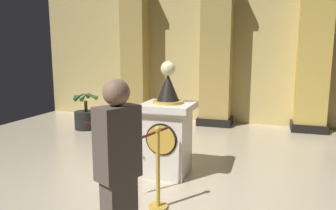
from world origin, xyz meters
name	(u,v)px	position (x,y,z in m)	size (l,w,h in m)	color
ground_plane	(166,186)	(0.00, 0.00, 0.00)	(10.83, 10.83, 0.00)	beige
back_wall	(219,51)	(0.00, 4.60, 1.96)	(10.83, 0.16, 3.91)	tan
pedestal_clock	(168,131)	(-0.12, 0.46, 0.70)	(0.79, 0.79, 1.78)	silver
stanchion_near	(103,144)	(-1.28, 0.47, 0.37)	(0.24, 0.24, 1.05)	gold
stanchion_far	(158,180)	(0.11, -0.65, 0.36)	(0.24, 0.24, 1.04)	gold
velvet_rope	(125,131)	(-0.58, -0.09, 0.79)	(1.29, 1.28, 0.22)	#591419
column_left	(136,54)	(-2.32, 4.26, 1.87)	(0.81, 0.81, 3.76)	black
column_right	(313,55)	(2.32, 4.26, 1.87)	(0.86, 0.86, 3.76)	black
column_centre_rear	(217,55)	(0.00, 4.26, 1.87)	(0.93, 0.93, 3.76)	black
potted_palm_left	(86,117)	(-3.02, 2.68, 0.29)	(0.66, 0.63, 0.98)	black
bystander_guest	(118,171)	(0.16, -1.76, 0.90)	(0.35, 0.42, 1.69)	brown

